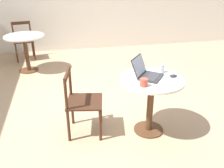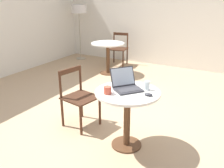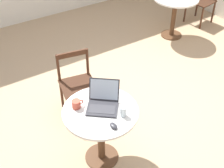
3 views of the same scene
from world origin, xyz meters
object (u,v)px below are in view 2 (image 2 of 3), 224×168
cafe_table_near (127,104)px  mouse (148,94)px  chair_near_back (78,97)px  laptop (126,85)px  floor_lamp (79,11)px  cafe_table_mid (108,50)px  chair_mid_right (119,49)px  mug (108,90)px  drinking_glass (147,86)px

cafe_table_near → mouse: 0.32m
cafe_table_near → chair_near_back: (0.16, 0.86, -0.15)m
mouse → laptop: bearing=77.6°
chair_near_back → floor_lamp: size_ratio=0.55×
cafe_table_mid → chair_near_back: 2.57m
laptop → mouse: 0.32m
chair_mid_right → mug: bearing=-154.3°
chair_near_back → mouse: chair_near_back is taller
chair_mid_right → drinking_glass: size_ratio=7.79×
chair_mid_right → laptop: 3.84m
cafe_table_near → laptop: 0.23m
chair_near_back → laptop: bearing=-96.7°
cafe_table_near → chair_mid_right: size_ratio=0.93×
laptop → cafe_table_mid: bearing=34.4°
chair_near_back → laptop: size_ratio=1.87×
mouse → mug: 0.47m
mug → drinking_glass: size_ratio=1.16×
mug → chair_mid_right: bearing=25.7°
cafe_table_mid → floor_lamp: size_ratio=0.51×
drinking_glass → chair_near_back: bearing=90.2°
mug → laptop: bearing=-26.9°
mouse → cafe_table_mid: bearing=38.2°
cafe_table_mid → chair_near_back: (-2.40, -0.90, -0.15)m
chair_near_back → cafe_table_near: bearing=-100.3°
chair_mid_right → mug: size_ratio=6.69×
chair_mid_right → laptop: size_ratio=1.87×
mouse → chair_mid_right: bearing=32.4°
mouse → mug: bearing=111.7°
chair_mid_right → laptop: (-3.34, -1.85, 0.36)m
cafe_table_mid → chair_mid_right: chair_mid_right is taller
laptop → drinking_glass: 0.25m
cafe_table_mid → chair_mid_right: size_ratio=0.93×
cafe_table_mid → chair_near_back: chair_near_back is taller
laptop → chair_near_back: bearing=83.3°
cafe_table_mid → mug: mug is taller
drinking_glass → chair_mid_right: bearing=32.7°
laptop → mug: bearing=153.1°
floor_lamp → chair_mid_right: bearing=-90.5°
cafe_table_near → cafe_table_mid: bearing=34.4°
chair_near_back → mug: size_ratio=6.69×
floor_lamp → mug: size_ratio=12.22×
chair_near_back → chair_mid_right: 3.41m
cafe_table_near → drinking_glass: 0.33m
cafe_table_near → floor_lamp: 4.74m
chair_near_back → drinking_glass: drinking_glass is taller
chair_mid_right → mug: (-3.59, -1.73, 0.36)m
chair_near_back → mug: (-0.34, -0.69, 0.36)m
floor_lamp → mouse: size_ratio=15.55×
chair_mid_right → mouse: (-3.41, -2.17, 0.33)m
cafe_table_mid → chair_mid_right: bearing=9.7°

